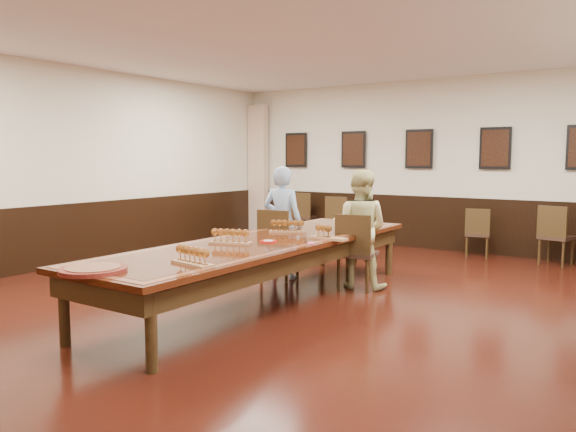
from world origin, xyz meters
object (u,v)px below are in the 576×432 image
Objects in this scene: spare_chair_a at (304,215)px; spare_chair_d at (557,235)px; spare_chair_c at (478,233)px; conference_table at (265,252)px; chair_man at (279,244)px; chair_woman at (357,251)px; person_man at (283,222)px; carved_platter at (93,270)px; spare_chair_b at (339,220)px; person_woman at (360,229)px.

spare_chair_d is at bearing 167.28° from spare_chair_a.
conference_table is (-1.25, -4.57, 0.18)m from spare_chair_c.
chair_man is 1.18× the size of spare_chair_c.
spare_chair_c is at bearing -111.49° from chair_woman.
spare_chair_d reaches higher than conference_table.
spare_chair_c is (0.64, 3.34, -0.07)m from chair_woman.
person_man reaches higher than chair_woman.
chair_woman is (1.19, 0.09, -0.00)m from chair_man.
chair_man is at bearing 97.64° from carved_platter.
chair_man is 1.00× the size of chair_woman.
spare_chair_d is (1.90, 3.31, -0.02)m from chair_woman.
spare_chair_b is 0.19× the size of conference_table.
chair_woman reaches higher than spare_chair_b.
carved_platter is (2.36, -7.11, 0.27)m from spare_chair_a.
chair_woman is 0.64× the size of person_woman.
chair_woman is 0.20× the size of conference_table.
chair_woman is at bearing 78.50° from carved_platter.
spare_chair_b is at bearing 155.77° from spare_chair_a.
spare_chair_b is 1.00× the size of spare_chair_d.
person_woman reaches higher than spare_chair_b.
person_man is at bearing 115.69° from conference_table.
spare_chair_b is (-0.89, 3.38, -0.02)m from chair_man.
spare_chair_c is (3.72, -0.20, -0.07)m from spare_chair_a.
chair_woman reaches higher than spare_chair_a.
spare_chair_c is 7.05m from carved_platter.
spare_chair_a is 1.43× the size of carved_platter.
chair_man is 3.89m from spare_chair_c.
carved_platter is (-0.71, -3.67, -0.02)m from person_woman.
person_man is at bearing 97.70° from carved_platter.
chair_woman reaches higher than carved_platter.
chair_man is at bearing 117.02° from conference_table.
chair_woman is at bearing 169.51° from person_man.
person_man reaches higher than chair_man.
carved_platter is (-1.36, -6.91, 0.34)m from spare_chair_c.
person_woman is (-0.66, -3.24, 0.36)m from spare_chair_c.
chair_woman is 1.38m from conference_table.
chair_man is 1.02× the size of spare_chair_a.
chair_man is 1.29m from conference_table.
spare_chair_d is 7.36m from carved_platter.
person_man is 3.61m from carved_platter.
chair_man is 4.10m from spare_chair_a.
person_man is 1.40m from conference_table.
person_woman is at bearing 121.74° from spare_chair_a.
spare_chair_c is at bearing -112.17° from person_woman.
person_woman reaches higher than spare_chair_c.
carved_platter is (0.47, -3.47, 0.27)m from chair_man.
person_man is (-0.02, 0.11, 0.30)m from chair_man.
chair_woman is 3.81m from spare_chair_d.
chair_man is at bearing 60.63° from spare_chair_d.
spare_chair_d is (1.27, -0.04, 0.06)m from spare_chair_c.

